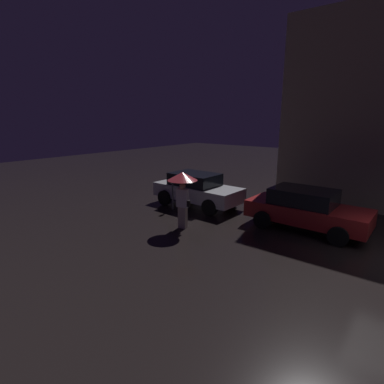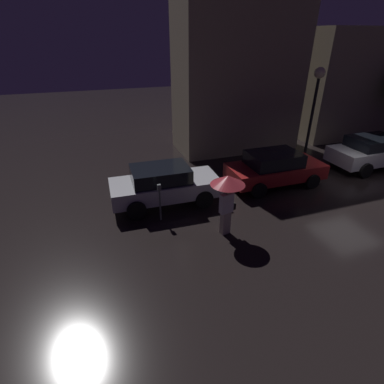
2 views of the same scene
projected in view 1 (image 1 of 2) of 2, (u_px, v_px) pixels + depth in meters
name	position (u px, v px, depth m)	size (l,w,h in m)	color
building_facade_left	(364.00, 111.00, 13.27)	(6.45, 3.00, 8.33)	gray
parked_car_silver	(197.00, 189.00, 13.44)	(4.08, 1.89, 1.47)	#B7B7BF
parked_car_red	(306.00, 209.00, 10.57)	(4.10, 1.95, 1.45)	maroon
pedestrian_with_umbrella	(183.00, 184.00, 10.45)	(1.05, 1.05, 2.04)	beige
parking_meter	(173.00, 191.00, 12.82)	(0.12, 0.10, 1.36)	#4C5154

